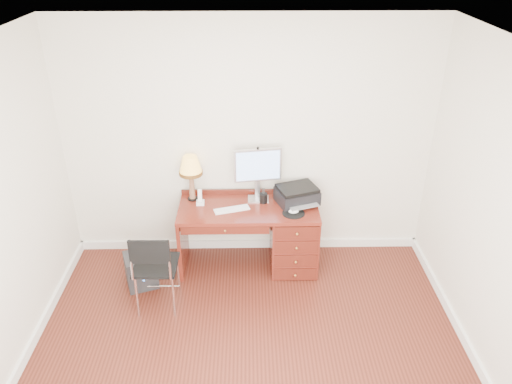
{
  "coord_description": "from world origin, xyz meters",
  "views": [
    {
      "loc": [
        0.01,
        -3.23,
        3.43
      ],
      "look_at": [
        0.08,
        1.2,
        1.04
      ],
      "focal_mm": 35.0,
      "sensor_mm": 36.0,
      "label": 1
    }
  ],
  "objects_px": {
    "printer": "(297,195)",
    "leg_lamp": "(191,168)",
    "phone": "(200,200)",
    "desk": "(278,233)",
    "monitor": "(258,168)",
    "equipment_box": "(141,270)",
    "chair": "(154,264)"
  },
  "relations": [
    {
      "from": "printer",
      "to": "leg_lamp",
      "type": "xyz_separation_m",
      "value": [
        -1.14,
        0.08,
        0.29
      ]
    },
    {
      "from": "monitor",
      "to": "chair",
      "type": "xyz_separation_m",
      "value": [
        -1.02,
        -0.9,
        -0.58
      ]
    },
    {
      "from": "phone",
      "to": "equipment_box",
      "type": "distance_m",
      "value": 0.98
    },
    {
      "from": "desk",
      "to": "chair",
      "type": "relative_size",
      "value": 1.68
    },
    {
      "from": "phone",
      "to": "printer",
      "type": "bearing_deg",
      "value": -0.13
    },
    {
      "from": "desk",
      "to": "leg_lamp",
      "type": "bearing_deg",
      "value": 169.15
    },
    {
      "from": "monitor",
      "to": "leg_lamp",
      "type": "distance_m",
      "value": 0.72
    },
    {
      "from": "leg_lamp",
      "to": "chair",
      "type": "distance_m",
      "value": 1.11
    },
    {
      "from": "desk",
      "to": "equipment_box",
      "type": "xyz_separation_m",
      "value": [
        -1.47,
        -0.34,
        -0.23
      ]
    },
    {
      "from": "equipment_box",
      "to": "desk",
      "type": "bearing_deg",
      "value": -7.24
    },
    {
      "from": "equipment_box",
      "to": "phone",
      "type": "bearing_deg",
      "value": 12.69
    },
    {
      "from": "phone",
      "to": "desk",
      "type": "bearing_deg",
      "value": -6.39
    },
    {
      "from": "desk",
      "to": "monitor",
      "type": "bearing_deg",
      "value": 138.17
    },
    {
      "from": "desk",
      "to": "leg_lamp",
      "type": "height_order",
      "value": "leg_lamp"
    },
    {
      "from": "monitor",
      "to": "phone",
      "type": "bearing_deg",
      "value": -178.17
    },
    {
      "from": "printer",
      "to": "chair",
      "type": "distance_m",
      "value": 1.68
    },
    {
      "from": "leg_lamp",
      "to": "phone",
      "type": "relative_size",
      "value": 2.88
    },
    {
      "from": "phone",
      "to": "chair",
      "type": "relative_size",
      "value": 0.2
    },
    {
      "from": "monitor",
      "to": "phone",
      "type": "distance_m",
      "value": 0.72
    },
    {
      "from": "desk",
      "to": "monitor",
      "type": "relative_size",
      "value": 2.54
    },
    {
      "from": "leg_lamp",
      "to": "chair",
      "type": "relative_size",
      "value": 0.58
    },
    {
      "from": "phone",
      "to": "equipment_box",
      "type": "height_order",
      "value": "phone"
    },
    {
      "from": "desk",
      "to": "printer",
      "type": "height_order",
      "value": "printer"
    },
    {
      "from": "monitor",
      "to": "phone",
      "type": "relative_size",
      "value": 3.27
    },
    {
      "from": "desk",
      "to": "phone",
      "type": "distance_m",
      "value": 0.93
    },
    {
      "from": "leg_lamp",
      "to": "desk",
      "type": "bearing_deg",
      "value": -10.85
    },
    {
      "from": "leg_lamp",
      "to": "equipment_box",
      "type": "relative_size",
      "value": 1.44
    },
    {
      "from": "printer",
      "to": "leg_lamp",
      "type": "bearing_deg",
      "value": 156.27
    },
    {
      "from": "chair",
      "to": "phone",
      "type": "bearing_deg",
      "value": 63.95
    },
    {
      "from": "desk",
      "to": "leg_lamp",
      "type": "distance_m",
      "value": 1.19
    },
    {
      "from": "printer",
      "to": "desk",
      "type": "bearing_deg",
      "value": -174.31
    },
    {
      "from": "printer",
      "to": "chair",
      "type": "relative_size",
      "value": 0.57
    }
  ]
}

